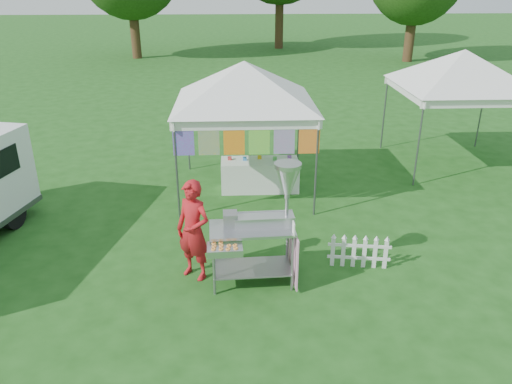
{
  "coord_description": "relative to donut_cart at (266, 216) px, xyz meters",
  "views": [
    {
      "loc": [
        -0.27,
        -7.39,
        4.7
      ],
      "look_at": [
        0.13,
        0.83,
        1.1
      ],
      "focal_mm": 35.0,
      "sensor_mm": 36.0,
      "label": 1
    }
  ],
  "objects": [
    {
      "name": "display_table",
      "position": [
        0.12,
        3.9,
        -0.85
      ],
      "size": [
        1.8,
        0.7,
        0.73
      ],
      "primitive_type": "cube",
      "color": "white",
      "rests_on": "ground"
    },
    {
      "name": "picket_fence",
      "position": [
        1.65,
        0.38,
        -0.93
      ],
      "size": [
        1.07,
        0.19,
        0.56
      ],
      "rotation": [
        0.0,
        0.0,
        -0.15
      ],
      "color": "white",
      "rests_on": "ground"
    },
    {
      "name": "ground",
      "position": [
        -0.22,
        0.39,
        -1.22
      ],
      "size": [
        120.0,
        120.0,
        0.0
      ],
      "primitive_type": "plane",
      "color": "#1B4B15",
      "rests_on": "ground"
    },
    {
      "name": "canopy_right",
      "position": [
        5.28,
        5.39,
        1.77
      ],
      "size": [
        4.24,
        4.24,
        3.45
      ],
      "color": "#59595E",
      "rests_on": "ground"
    },
    {
      "name": "vendor",
      "position": [
        -1.16,
        0.24,
        -0.35
      ],
      "size": [
        0.75,
        0.69,
        1.73
      ],
      "primitive_type": "imported",
      "rotation": [
        0.0,
        0.0,
        -0.59
      ],
      "color": "#B1151C",
      "rests_on": "ground"
    },
    {
      "name": "canopy_main",
      "position": [
        -0.22,
        3.89,
        1.77
      ],
      "size": [
        4.24,
        4.24,
        3.45
      ],
      "color": "#59595E",
      "rests_on": "ground"
    },
    {
      "name": "donut_cart",
      "position": [
        0.0,
        0.0,
        0.0
      ],
      "size": [
        1.48,
        1.08,
        2.07
      ],
      "rotation": [
        0.0,
        0.0,
        0.05
      ],
      "color": "gray",
      "rests_on": "ground"
    }
  ]
}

